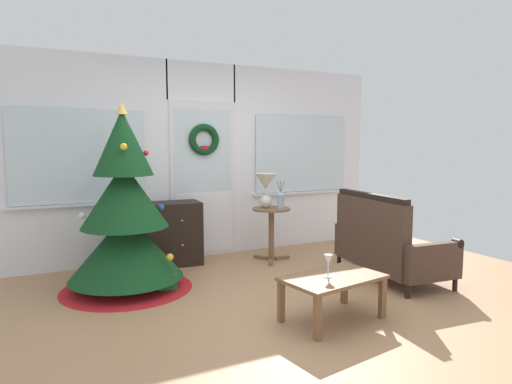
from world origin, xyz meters
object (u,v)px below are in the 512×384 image
object	(u,v)px
christmas_tree	(125,222)
coffee_table	(333,282)
dresser_cabinet	(164,234)
side_table	(271,223)
table_lamp	(266,186)
settee_sofa	(385,245)
gift_box	(166,282)
wine_glass	(328,261)
flower_vase	(281,199)

from	to	relation	value
christmas_tree	coffee_table	world-z (taller)	christmas_tree
christmas_tree	dresser_cabinet	distance (m)	0.97
side_table	table_lamp	distance (m)	0.49
settee_sofa	coffee_table	distance (m)	1.42
gift_box	coffee_table	bearing A→B (deg)	-51.56
christmas_tree	table_lamp	xyz separation A→B (m)	(1.80, 0.36, 0.27)
christmas_tree	gift_box	world-z (taller)	christmas_tree
christmas_tree	settee_sofa	bearing A→B (deg)	-18.59
settee_sofa	coffee_table	size ratio (longest dim) A/B	1.54
settee_sofa	table_lamp	world-z (taller)	table_lamp
dresser_cabinet	table_lamp	distance (m)	1.40
christmas_tree	dresser_cabinet	bearing A→B (deg)	51.56
settee_sofa	table_lamp	distance (m)	1.62
side_table	wine_glass	bearing A→B (deg)	-104.30
flower_vase	side_table	bearing A→B (deg)	149.04
flower_vase	dresser_cabinet	bearing A→B (deg)	161.72
table_lamp	coffee_table	xyz separation A→B (m)	(-0.38, -1.97, -0.64)
wine_glass	settee_sofa	bearing A→B (deg)	29.83
settee_sofa	table_lamp	bearing A→B (deg)	123.95
christmas_tree	flower_vase	world-z (taller)	christmas_tree
christmas_tree	dresser_cabinet	size ratio (longest dim) A/B	2.07
side_table	coffee_table	bearing A→B (deg)	-102.76
dresser_cabinet	settee_sofa	size ratio (longest dim) A/B	0.65
table_lamp	side_table	bearing A→B (deg)	-33.69
christmas_tree	settee_sofa	distance (m)	2.81
gift_box	flower_vase	bearing A→B (deg)	17.56
dresser_cabinet	wine_glass	xyz separation A→B (m)	(0.79, -2.34, 0.13)
dresser_cabinet	gift_box	distance (m)	1.04
settee_sofa	flower_vase	size ratio (longest dim) A/B	4.03
dresser_cabinet	settee_sofa	distance (m)	2.62
flower_vase	coffee_table	xyz separation A→B (m)	(-0.54, -1.87, -0.47)
table_lamp	flower_vase	xyz separation A→B (m)	(0.16, -0.10, -0.17)
table_lamp	gift_box	world-z (taller)	table_lamp
christmas_tree	coffee_table	size ratio (longest dim) A/B	2.08
table_lamp	coffee_table	bearing A→B (deg)	-100.84
settee_sofa	coffee_table	bearing A→B (deg)	-149.46
christmas_tree	flower_vase	size ratio (longest dim) A/B	5.44
coffee_table	settee_sofa	bearing A→B (deg)	30.54
side_table	wine_glass	xyz separation A→B (m)	(-0.49, -1.94, 0.04)
settee_sofa	wine_glass	world-z (taller)	settee_sofa
flower_vase	wine_glass	world-z (taller)	flower_vase
dresser_cabinet	coffee_table	xyz separation A→B (m)	(0.85, -2.33, -0.06)
flower_vase	wine_glass	distance (m)	1.99
table_lamp	gift_box	distance (m)	1.80
christmas_tree	wine_glass	distance (m)	2.13
side_table	wine_glass	distance (m)	2.00
settee_sofa	table_lamp	xyz separation A→B (m)	(-0.84, 1.25, 0.59)
settee_sofa	side_table	distance (m)	1.44
flower_vase	wine_glass	size ratio (longest dim) A/B	1.79
wine_glass	dresser_cabinet	bearing A→B (deg)	108.73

